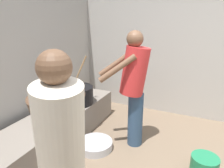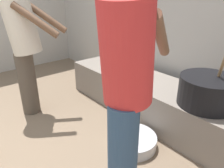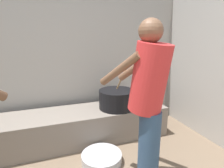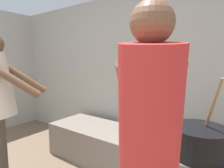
{
  "view_description": "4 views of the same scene",
  "coord_description": "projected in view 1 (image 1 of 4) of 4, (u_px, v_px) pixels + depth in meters",
  "views": [
    {
      "loc": [
        -1.41,
        0.2,
        1.68
      ],
      "look_at": [
        0.74,
        1.19,
        0.92
      ],
      "focal_mm": 33.65,
      "sensor_mm": 36.0,
      "label": 1
    },
    {
      "loc": [
        1.85,
        0.2,
        1.36
      ],
      "look_at": [
        0.77,
        1.1,
        0.75
      ],
      "focal_mm": 34.89,
      "sensor_mm": 36.0,
      "label": 2
    },
    {
      "loc": [
        0.19,
        -0.32,
        1.36
      ],
      "look_at": [
        0.86,
        1.53,
        0.88
      ],
      "focal_mm": 28.99,
      "sensor_mm": 36.0,
      "label": 3
    },
    {
      "loc": [
        1.37,
        0.2,
        1.26
      ],
      "look_at": [
        0.56,
        1.33,
        1.09
      ],
      "focal_mm": 30.06,
      "sensor_mm": 36.0,
      "label": 4
    }
  ],
  "objects": [
    {
      "name": "metal_mixing_bowl",
      "position": [
        95.0,
        145.0,
        2.8
      ],
      "size": [
        0.46,
        0.46,
        0.11
      ],
      "primitive_type": "cylinder",
      "color": "#B7B7BC",
      "rests_on": "ground_plane"
    },
    {
      "name": "cook_in_cream_shirt",
      "position": [
        62.0,
        153.0,
        1.32
      ],
      "size": [
        0.68,
        0.68,
        1.52
      ],
      "color": "#4C4238",
      "rests_on": "ground_plane"
    },
    {
      "name": "cook_in_red_shirt",
      "position": [
        134.0,
        84.0,
        2.66
      ],
      "size": [
        0.58,
        0.72,
        1.54
      ],
      "color": "navy",
      "rests_on": "ground_plane"
    },
    {
      "name": "block_enclosure_right",
      "position": [
        222.0,
        57.0,
        3.35
      ],
      "size": [
        0.2,
        5.2,
        2.16
      ],
      "primitive_type": "cube",
      "color": "#ADA8A0",
      "rests_on": "ground_plane"
    },
    {
      "name": "bucket_green_plastic",
      "position": [
        204.0,
        168.0,
        2.25
      ],
      "size": [
        0.29,
        0.29,
        0.27
      ],
      "primitive_type": "cylinder",
      "color": "#1E7A4C",
      "rests_on": "ground_plane"
    },
    {
      "name": "cooking_pot_main",
      "position": [
        77.0,
        95.0,
        3.18
      ],
      "size": [
        0.5,
        0.5,
        0.71
      ],
      "color": "black",
      "rests_on": "hearth_ledge"
    },
    {
      "name": "hearth_ledge",
      "position": [
        51.0,
        132.0,
        2.81
      ],
      "size": [
        2.53,
        0.6,
        0.42
      ],
      "primitive_type": "cube",
      "color": "slate",
      "rests_on": "ground_plane"
    }
  ]
}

